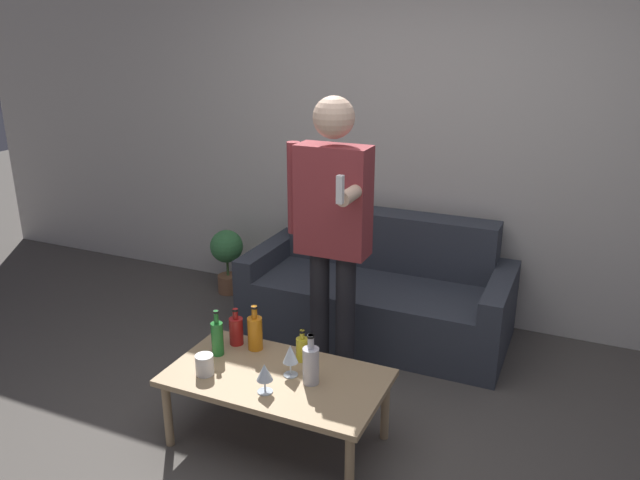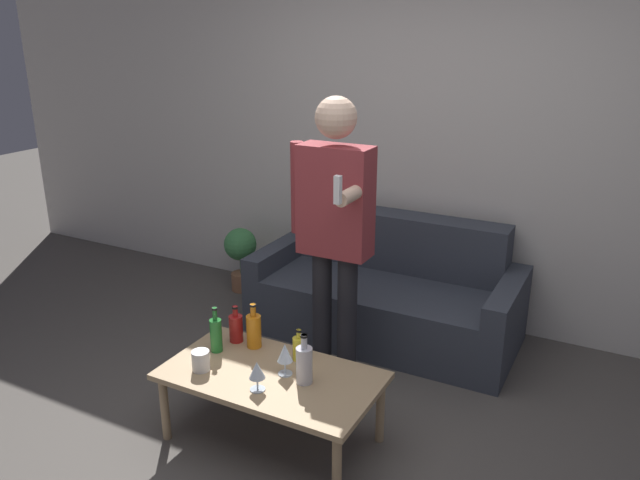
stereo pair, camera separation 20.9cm
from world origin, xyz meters
The scene contains 14 objects.
ground_plane centered at (0.00, 0.00, 0.00)m, with size 16.00×16.00×0.00m, color #514C47.
wall_back centered at (0.00, 2.04, 1.35)m, with size 8.00×0.06×2.70m.
couch centered at (-0.14, 1.59, 0.28)m, with size 1.76×0.81×0.79m.
coffee_table centered at (-0.20, 0.22, 0.35)m, with size 1.08×0.59×0.39m.
bottle_orange centered at (-0.15, 0.40, 0.45)m, with size 0.06×0.06×0.17m.
bottle_green centered at (-0.55, 0.41, 0.47)m, with size 0.08×0.08×0.21m.
bottle_dark centered at (-0.43, 0.41, 0.48)m, with size 0.08×0.08×0.25m.
bottle_yellow centered at (-0.57, 0.27, 0.49)m, with size 0.06×0.06×0.25m.
bottle_red centered at (-0.02, 0.22, 0.49)m, with size 0.08×0.08×0.26m.
wine_glass_near centered at (-0.18, 0.06, 0.49)m, with size 0.08×0.08×0.15m.
wine_glass_far centered at (-0.14, 0.24, 0.50)m, with size 0.08×0.08×0.17m.
cup_on_table centered at (-0.53, 0.08, 0.44)m, with size 0.09×0.09×0.10m.
person_standing_front centered at (-0.18, 0.86, 1.00)m, with size 0.48×0.43×1.68m.
potted_plant centered at (-1.43, 1.72, 0.33)m, with size 0.26×0.26×0.51m.
Camera 2 is at (1.27, -2.05, 2.03)m, focal length 35.00 mm.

